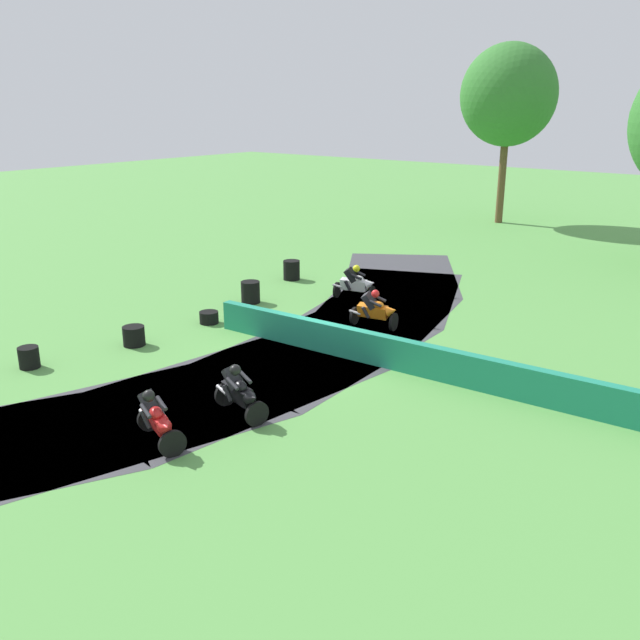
{
  "coord_description": "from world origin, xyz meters",
  "views": [
    {
      "loc": [
        11.87,
        -15.01,
        7.07
      ],
      "look_at": [
        -0.03,
        0.12,
        0.9
      ],
      "focal_mm": 38.36,
      "sensor_mm": 36.0,
      "label": 1
    }
  ],
  "objects": [
    {
      "name": "ground_plane",
      "position": [
        0.0,
        0.0,
        0.0
      ],
      "size": [
        120.0,
        120.0,
        0.0
      ],
      "primitive_type": "plane",
      "color": "#569947"
    },
    {
      "name": "track_asphalt",
      "position": [
        -1.18,
        -0.06,
        0.0
      ],
      "size": [
        9.68,
        28.51,
        0.01
      ],
      "color": "#3D3D42",
      "rests_on": "ground"
    },
    {
      "name": "safety_barrier",
      "position": [
        5.01,
        0.25,
        0.45
      ],
      "size": [
        17.35,
        1.16,
        0.9
      ],
      "primitive_type": "cube",
      "rotation": [
        0.0,
        0.0,
        -1.52
      ],
      "color": "#1E8466",
      "rests_on": "ground"
    },
    {
      "name": "motorcycle_lead_red",
      "position": [
        0.98,
        -6.79,
        0.64
      ],
      "size": [
        1.68,
        1.2,
        1.43
      ],
      "color": "black",
      "rests_on": "ground"
    },
    {
      "name": "motorcycle_chase_black",
      "position": [
        1.38,
        -4.71,
        0.65
      ],
      "size": [
        1.7,
        1.06,
        1.43
      ],
      "color": "black",
      "rests_on": "ground"
    },
    {
      "name": "motorcycle_trailing_orange",
      "position": [
        0.2,
        2.71,
        0.65
      ],
      "size": [
        1.7,
        0.97,
        1.43
      ],
      "color": "black",
      "rests_on": "ground"
    },
    {
      "name": "motorcycle_fourth_white",
      "position": [
        -2.22,
        5.05,
        0.66
      ],
      "size": [
        1.71,
        1.03,
        1.43
      ],
      "color": "black",
      "rests_on": "ground"
    },
    {
      "name": "tire_stack_near",
      "position": [
        -5.44,
        -6.08,
        0.3
      ],
      "size": [
        0.56,
        0.56,
        0.6
      ],
      "color": "black",
      "rests_on": "ground"
    },
    {
      "name": "tire_stack_mid_a",
      "position": [
        -4.65,
        -3.13,
        0.3
      ],
      "size": [
        0.66,
        0.66,
        0.6
      ],
      "color": "black",
      "rests_on": "ground"
    },
    {
      "name": "tire_stack_mid_b",
      "position": [
        -4.47,
        -0.23,
        0.2
      ],
      "size": [
        0.63,
        0.63,
        0.4
      ],
      "color": "black",
      "rests_on": "ground"
    },
    {
      "name": "tire_stack_far",
      "position": [
        -5.08,
        2.41,
        0.4
      ],
      "size": [
        0.69,
        0.69,
        0.8
      ],
      "color": "black",
      "rests_on": "ground"
    },
    {
      "name": "tire_stack_extra_a",
      "position": [
        -6.12,
        5.96,
        0.4
      ],
      "size": [
        0.69,
        0.69,
        0.8
      ],
      "color": "black",
      "rests_on": "ground"
    },
    {
      "name": "tree_far_left",
      "position": [
        -5.28,
        24.52,
        7.4
      ],
      "size": [
        5.55,
        5.55,
        10.34
      ],
      "color": "brown",
      "rests_on": "ground"
    }
  ]
}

